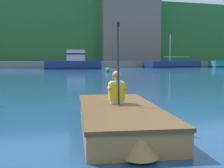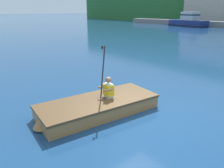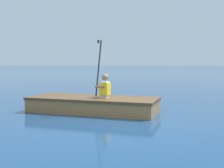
{
  "view_description": "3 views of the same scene",
  "coord_description": "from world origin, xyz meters",
  "px_view_note": "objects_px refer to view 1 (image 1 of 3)",
  "views": [
    {
      "loc": [
        -2.43,
        -5.56,
        1.21
      ],
      "look_at": [
        -1.05,
        -0.4,
        0.74
      ],
      "focal_mm": 45.0,
      "sensor_mm": 36.0,
      "label": 1
    },
    {
      "loc": [
        3.38,
        -4.29,
        2.75
      ],
      "look_at": [
        -1.05,
        -0.4,
        0.74
      ],
      "focal_mm": 35.0,
      "sensor_mm": 36.0,
      "label": 2
    },
    {
      "loc": [
        6.0,
        0.99,
        1.26
      ],
      "look_at": [
        -1.05,
        -0.4,
        0.74
      ],
      "focal_mm": 45.0,
      "sensor_mm": 36.0,
      "label": 3
    }
  ],
  "objects_px": {
    "moored_boat_dock_west_end": "(74,63)",
    "channel_buoy": "(108,70)",
    "person_paddler": "(117,88)",
    "rowboat_foreground": "(120,116)",
    "moored_boat_dock_west_inner": "(172,65)"
  },
  "relations": [
    {
      "from": "moored_boat_dock_west_end",
      "to": "channel_buoy",
      "type": "height_order",
      "value": "moored_boat_dock_west_end"
    },
    {
      "from": "person_paddler",
      "to": "channel_buoy",
      "type": "distance_m",
      "value": 21.49
    },
    {
      "from": "rowboat_foreground",
      "to": "person_paddler",
      "type": "distance_m",
      "value": 0.58
    },
    {
      "from": "channel_buoy",
      "to": "rowboat_foreground",
      "type": "bearing_deg",
      "value": -103.69
    },
    {
      "from": "rowboat_foreground",
      "to": "channel_buoy",
      "type": "xyz_separation_m",
      "value": [
        5.17,
        21.24,
        0.0
      ]
    },
    {
      "from": "rowboat_foreground",
      "to": "person_paddler",
      "type": "bearing_deg",
      "value": 82.48
    },
    {
      "from": "moored_boat_dock_west_end",
      "to": "rowboat_foreground",
      "type": "relative_size",
      "value": 1.92
    },
    {
      "from": "moored_boat_dock_west_inner",
      "to": "person_paddler",
      "type": "distance_m",
      "value": 35.72
    },
    {
      "from": "moored_boat_dock_west_end",
      "to": "rowboat_foreground",
      "type": "distance_m",
      "value": 29.24
    },
    {
      "from": "moored_boat_dock_west_inner",
      "to": "rowboat_foreground",
      "type": "height_order",
      "value": "moored_boat_dock_west_inner"
    },
    {
      "from": "rowboat_foreground",
      "to": "channel_buoy",
      "type": "relative_size",
      "value": 4.96
    },
    {
      "from": "channel_buoy",
      "to": "person_paddler",
      "type": "bearing_deg",
      "value": -103.79
    },
    {
      "from": "moored_boat_dock_west_end",
      "to": "channel_buoy",
      "type": "relative_size",
      "value": 9.54
    },
    {
      "from": "rowboat_foreground",
      "to": "person_paddler",
      "type": "xyz_separation_m",
      "value": [
        0.05,
        0.37,
        0.45
      ]
    },
    {
      "from": "person_paddler",
      "to": "channel_buoy",
      "type": "height_order",
      "value": "person_paddler"
    }
  ]
}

